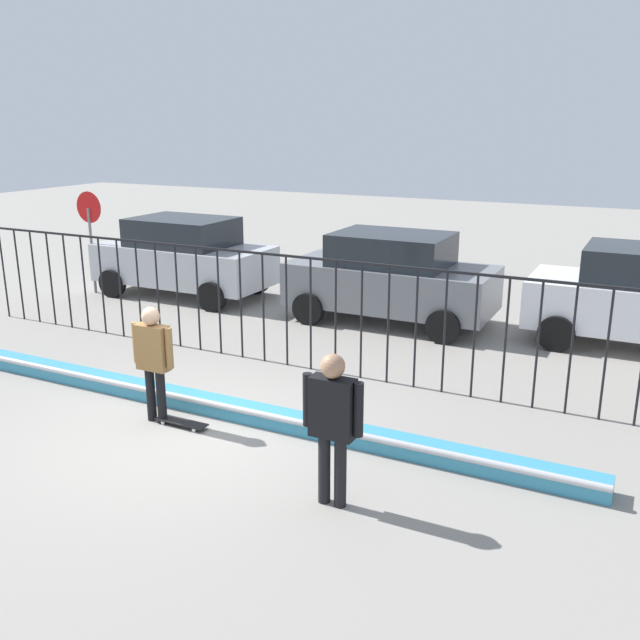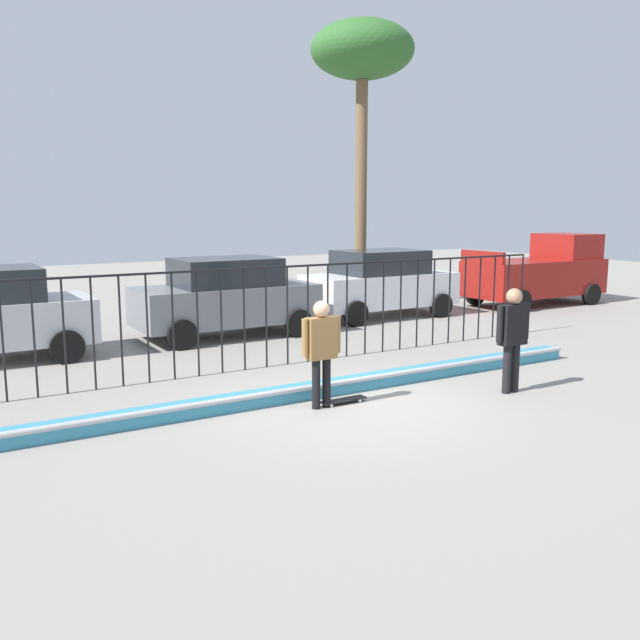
% 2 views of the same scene
% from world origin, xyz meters
% --- Properties ---
extents(ground_plane, '(60.00, 60.00, 0.00)m').
position_xyz_m(ground_plane, '(0.00, 0.00, 0.00)').
color(ground_plane, gray).
extents(bowl_coping_ledge, '(11.00, 0.40, 0.27)m').
position_xyz_m(bowl_coping_ledge, '(0.00, 0.75, 0.12)').
color(bowl_coping_ledge, teal).
rests_on(bowl_coping_ledge, ground).
extents(perimeter_fence, '(14.04, 0.04, 1.97)m').
position_xyz_m(perimeter_fence, '(0.00, 3.04, 1.20)').
color(perimeter_fence, black).
rests_on(perimeter_fence, ground).
extents(skateboarder, '(0.68, 0.26, 1.69)m').
position_xyz_m(skateboarder, '(-0.50, 0.14, 1.01)').
color(skateboarder, black).
rests_on(skateboarder, ground).
extents(skateboard, '(0.80, 0.20, 0.07)m').
position_xyz_m(skateboard, '(-0.09, 0.16, 0.06)').
color(skateboard, black).
rests_on(skateboard, ground).
extents(camera_operator, '(0.72, 0.27, 1.77)m').
position_xyz_m(camera_operator, '(2.69, -0.74, 1.06)').
color(camera_operator, black).
rests_on(camera_operator, ground).
extents(parked_car_silver, '(4.30, 2.12, 1.90)m').
position_xyz_m(parked_car_silver, '(-4.73, 6.35, 0.97)').
color(parked_car_silver, '#B7BABF').
rests_on(parked_car_silver, ground).
extents(parked_car_gray, '(4.30, 2.12, 1.90)m').
position_xyz_m(parked_car_gray, '(0.61, 6.42, 0.97)').
color(parked_car_gray, slate).
rests_on(parked_car_gray, ground).
extents(stop_sign, '(0.76, 0.07, 2.50)m').
position_xyz_m(stop_sign, '(-6.90, 5.56, 1.62)').
color(stop_sign, slate).
rests_on(stop_sign, ground).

